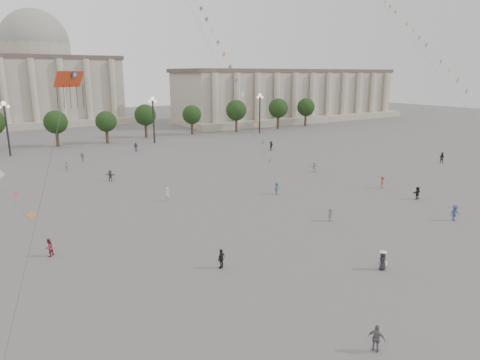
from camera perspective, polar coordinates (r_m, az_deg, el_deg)
ground at (r=35.96m, az=8.44°, el=-12.16°), size 360.00×360.00×0.00m
hall_east at (r=152.63m, az=6.77°, el=11.17°), size 84.00×26.22×17.20m
hall_central at (r=154.81m, az=-25.25°, el=12.15°), size 48.30×34.30×35.50m
tree_row at (r=104.84m, az=-20.80°, el=7.44°), size 137.12×5.12×8.00m
lamp_post_mid_west at (r=94.68m, az=-28.79°, el=7.21°), size 2.00×0.90×10.65m
lamp_post_mid_east at (r=101.28m, az=-11.52°, el=8.97°), size 2.00×0.90×10.65m
lamp_post_far_east at (r=115.55m, az=2.66°, el=9.83°), size 2.00×0.90×10.65m
person_crowd_0 at (r=91.69m, az=-13.73°, el=4.32°), size 1.19×0.69×1.91m
person_crowd_3 at (r=59.58m, az=22.56°, el=-1.60°), size 1.56×0.53×1.66m
person_crowd_4 at (r=77.10m, az=-22.13°, el=1.74°), size 0.93×1.45×1.49m
person_crowd_6 at (r=48.01m, az=11.98°, el=-4.55°), size 1.07×0.79×1.48m
person_crowd_7 at (r=71.29m, az=9.86°, el=1.75°), size 1.70×0.90×1.75m
person_crowd_8 at (r=63.51m, az=18.47°, el=-0.28°), size 1.30×1.17×1.75m
person_crowd_9 at (r=90.65m, az=4.17°, el=4.59°), size 1.77×1.56×1.94m
person_crowd_12 at (r=67.17m, az=-16.90°, el=0.58°), size 1.45×1.53×1.73m
person_crowd_13 at (r=55.03m, az=-9.63°, el=-1.86°), size 0.68×0.78×1.80m
person_crowd_14 at (r=52.65m, az=26.71°, el=-3.93°), size 1.30×0.95×1.80m
person_crowd_15 at (r=85.64m, az=25.30°, el=2.71°), size 0.92×1.08×1.95m
person_crowd_16 at (r=84.25m, az=-20.29°, el=2.93°), size 1.03×0.58×1.65m
tourist_3 at (r=27.57m, az=17.74°, el=-19.48°), size 0.81×1.08×1.71m
tourist_4 at (r=36.10m, az=-2.51°, el=-10.42°), size 1.07×0.84×1.70m
kite_flyer_0 at (r=41.82m, az=-24.12°, el=-8.21°), size 1.02×1.00×1.66m
kite_flyer_1 at (r=57.40m, az=4.95°, el=-1.10°), size 1.26×1.00×1.70m
hat_person at (r=37.68m, az=18.50°, el=-10.10°), size 0.80×0.60×1.69m
dragon_kite at (r=30.22m, az=-21.80°, el=10.87°), size 4.09×4.82×17.06m
kite_train_east at (r=79.37m, az=23.18°, el=16.24°), size 23.37×48.40×65.03m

